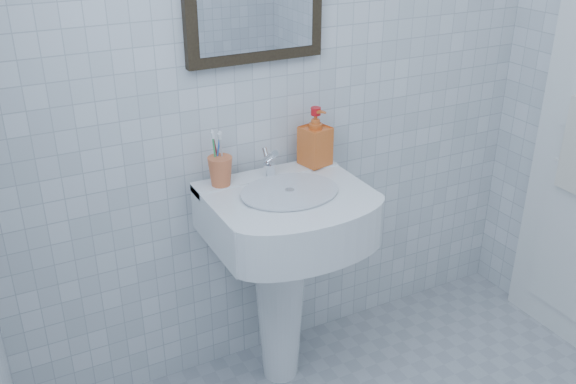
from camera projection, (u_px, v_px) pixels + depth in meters
wall_back at (287, 54)px, 2.28m from camera, size 2.20×0.02×2.50m
washbasin at (283, 254)px, 2.35m from camera, size 0.55×0.41×0.85m
faucet at (269, 164)px, 2.29m from camera, size 0.05×0.10×0.11m
toothbrush_cup at (220, 171)px, 2.22m from camera, size 0.11×0.11×0.10m
soap_dispenser at (315, 137)px, 2.36m from camera, size 0.12×0.12×0.22m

